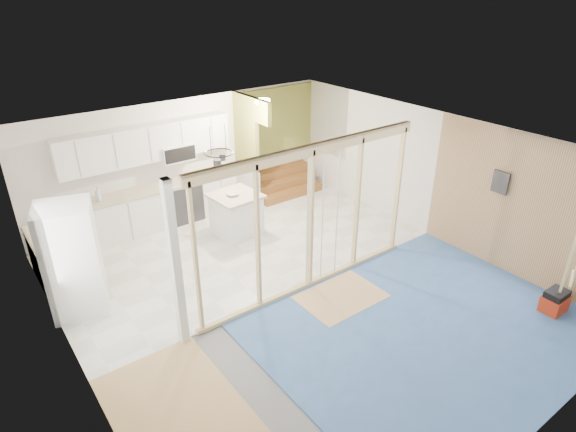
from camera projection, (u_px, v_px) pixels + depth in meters
room at (297, 224)px, 7.73m from camera, size 7.01×8.01×2.61m
floor_overlays at (297, 288)px, 8.39m from camera, size 7.00×8.00×0.03m
stud_frame at (284, 212)px, 7.47m from camera, size 4.66×0.14×2.60m
base_cabinets at (131, 222)px, 9.66m from camera, size 4.45×2.24×0.93m
upper_cabinets at (150, 144)px, 9.79m from camera, size 3.60×0.41×0.85m
green_partition at (271, 159)px, 11.61m from camera, size 2.25×1.51×2.60m
pot_rack at (219, 156)px, 8.62m from camera, size 0.52×0.52×0.72m
sheathing_panel at (530, 212)px, 8.16m from camera, size 0.02×4.00×2.60m
electrical_panel at (501, 182)px, 8.41m from camera, size 0.04×0.30×0.40m
ceiling_light at (263, 101)px, 10.09m from camera, size 0.32×0.32×0.08m
fridge at (73, 260)px, 7.47m from camera, size 1.00×0.97×1.85m
island at (236, 215)px, 9.98m from camera, size 0.99×0.99×0.90m
bowl at (233, 194)px, 9.73m from camera, size 0.26×0.26×0.06m
soap_bottle_a at (98, 194)px, 9.37m from camera, size 0.11×0.11×0.29m
soap_bottle_b at (222, 167)px, 10.85m from camera, size 0.12×0.12×0.20m
toolbox at (555, 302)px, 7.73m from camera, size 0.42×0.32×0.40m
ladder at (575, 263)px, 7.44m from camera, size 0.93×0.18×1.75m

